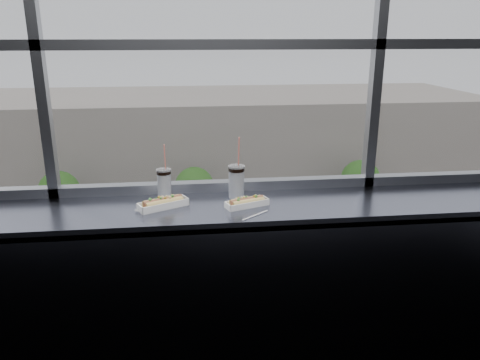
{
  "coord_description": "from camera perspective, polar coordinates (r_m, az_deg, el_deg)",
  "views": [
    {
      "loc": [
        -0.18,
        -1.34,
        2.06
      ],
      "look_at": [
        0.12,
        1.23,
        1.25
      ],
      "focal_mm": 35.0,
      "sensor_mm": 36.0,
      "label": 1
    }
  ],
  "objects": [
    {
      "name": "wrapper",
      "position": [
        2.7,
        -12.01,
        -3.59
      ],
      "size": [
        0.09,
        0.06,
        0.02
      ],
      "primitive_type": "ellipsoid",
      "color": "silver",
      "rests_on": "counter"
    },
    {
      "name": "car_near_c",
      "position": [
        22.39,
        -10.05,
        -15.18
      ],
      "size": [
        2.74,
        6.19,
        2.04
      ],
      "primitive_type": "imported",
      "rotation": [
        0.0,
        0.0,
        1.54
      ],
      "color": "#6E1502",
      "rests_on": "street_asphalt"
    },
    {
      "name": "plaza_ground",
      "position": [
        48.15,
        -6.2,
        1.64
      ],
      "size": [
        120.0,
        120.0,
        0.0
      ],
      "primitive_type": "plane",
      "color": "gray",
      "rests_on": "ground"
    },
    {
      "name": "car_near_b",
      "position": [
        23.66,
        -26.17,
        -14.68
      ],
      "size": [
        3.14,
        6.81,
        2.22
      ],
      "primitive_type": "imported",
      "rotation": [
        0.0,
        0.0,
        1.52
      ],
      "color": "#282625",
      "rests_on": "street_asphalt"
    },
    {
      "name": "car_far_a",
      "position": [
        30.77,
        -23.77,
        -6.77
      ],
      "size": [
        3.44,
        7.05,
        2.27
      ],
      "primitive_type": "imported",
      "rotation": [
        0.0,
        0.0,
        1.66
      ],
      "color": "black",
      "rests_on": "street_asphalt"
    },
    {
      "name": "loose_straw",
      "position": [
        2.59,
        1.87,
        -4.32
      ],
      "size": [
        0.16,
        0.13,
        0.01
      ],
      "primitive_type": "cylinder",
      "rotation": [
        0.0,
        1.57,
        0.67
      ],
      "color": "white",
      "rests_on": "counter"
    },
    {
      "name": "counter_fascia",
      "position": [
        2.77,
        -1.88,
        -15.67
      ],
      "size": [
        6.0,
        0.04,
        1.04
      ],
      "primitive_type": "cube",
      "color": "slate",
      "rests_on": "ground"
    },
    {
      "name": "hotdog_tray_right",
      "position": [
        2.72,
        0.86,
        -2.72
      ],
      "size": [
        0.27,
        0.17,
        0.06
      ],
      "rotation": [
        0.0,
        0.0,
        0.35
      ],
      "color": "white",
      "rests_on": "counter"
    },
    {
      "name": "tree_center",
      "position": [
        32.47,
        -5.58,
        -0.81
      ],
      "size": [
        2.75,
        2.75,
        4.3
      ],
      "color": "#47382B",
      "rests_on": "far_sidewalk"
    },
    {
      "name": "far_building",
      "position": [
        41.83,
        -6.28,
        4.87
      ],
      "size": [
        50.0,
        14.0,
        8.0
      ],
      "primitive_type": "cube",
      "color": "gray",
      "rests_on": "plaza_ground"
    },
    {
      "name": "tree_right",
      "position": [
        34.71,
        14.47,
        0.06
      ],
      "size": [
        2.83,
        2.83,
        4.42
      ],
      "color": "#47382B",
      "rests_on": "far_sidewalk"
    },
    {
      "name": "wall_back_lower",
      "position": [
        3.22,
        -2.69,
        -10.54
      ],
      "size": [
        6.0,
        0.0,
        6.0
      ],
      "primitive_type": "plane",
      "rotation": [
        1.57,
        0.0,
        0.0
      ],
      "color": "black",
      "rests_on": "ground"
    },
    {
      "name": "car_near_d",
      "position": [
        23.74,
        14.42,
        -13.59
      ],
      "size": [
        2.79,
        5.94,
        1.93
      ],
      "primitive_type": "imported",
      "rotation": [
        0.0,
        0.0,
        1.51
      ],
      "color": "white",
      "rests_on": "street_asphalt"
    },
    {
      "name": "pedestrian_a",
      "position": [
        34.5,
        -15.82,
        -3.69
      ],
      "size": [
        0.63,
        0.84,
        1.9
      ],
      "primitive_type": "imported",
      "rotation": [
        0.0,
        0.0,
        1.57
      ],
      "color": "#66605B",
      "rests_on": "far_sidewalk"
    },
    {
      "name": "hotdog_tray_left",
      "position": [
        2.73,
        -9.36,
        -2.78
      ],
      "size": [
        0.3,
        0.21,
        0.07
      ],
      "rotation": [
        0.0,
        0.0,
        0.47
      ],
      "color": "white",
      "rests_on": "counter"
    },
    {
      "name": "tree_left",
      "position": [
        33.59,
        -21.18,
        -1.31
      ],
      "size": [
        2.76,
        2.76,
        4.31
      ],
      "color": "#47382B",
      "rests_on": "far_sidewalk"
    },
    {
      "name": "soda_cup_left",
      "position": [
        2.89,
        -9.23,
        -0.21
      ],
      "size": [
        0.09,
        0.09,
        0.34
      ],
      "color": "white",
      "rests_on": "counter"
    },
    {
      "name": "pedestrian_c",
      "position": [
        33.35,
        2.09,
        -3.6
      ],
      "size": [
        0.92,
        0.69,
        2.06
      ],
      "primitive_type": "imported",
      "color": "#66605B",
      "rests_on": "far_sidewalk"
    },
    {
      "name": "soda_cup_right",
      "position": [
        2.84,
        -0.43,
        0.01
      ],
      "size": [
        0.1,
        0.1,
        0.38
      ],
      "color": "white",
      "rests_on": "counter"
    },
    {
      "name": "counter",
      "position": [
        2.76,
        -2.43,
        -3.65
      ],
      "size": [
        6.0,
        0.55,
        0.06
      ],
      "primitive_type": "cube",
      "color": "slate",
      "rests_on": "ground"
    },
    {
      "name": "pedestrian_b",
      "position": [
        32.65,
        -9.45,
        -4.49
      ],
      "size": [
        0.83,
        0.62,
        1.87
      ],
      "primitive_type": "imported",
      "color": "#66605B",
      "rests_on": "far_sidewalk"
    },
    {
      "name": "far_sidewalk",
      "position": [
        33.49,
        -5.85,
        -5.53
      ],
      "size": [
        80.0,
        6.0,
        0.04
      ],
      "primitive_type": "cube",
      "color": "gray",
      "rests_on": "plaza_ground"
    },
    {
      "name": "car_far_c",
      "position": [
        32.31,
        18.68,
        -5.05
      ],
      "size": [
        3.21,
        6.92,
        2.25
      ],
      "primitive_type": "imported",
      "rotation": [
        0.0,
        0.0,
        1.51
      ],
      "color": "#B1B59D",
      "rests_on": "street_asphalt"
    },
    {
      "name": "street_asphalt",
      "position": [
        26.3,
        -5.52,
        -12.31
      ],
      "size": [
        80.0,
        10.0,
        0.06
      ],
      "primitive_type": "cube",
      "color": "black",
      "rests_on": "plaza_ground"
    }
  ]
}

